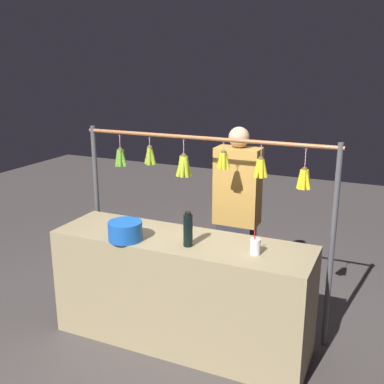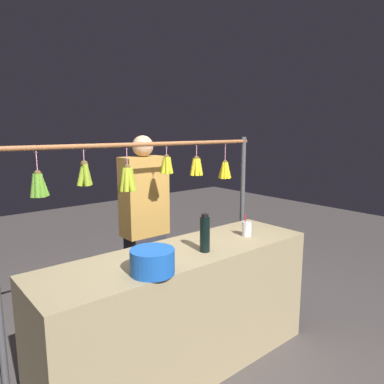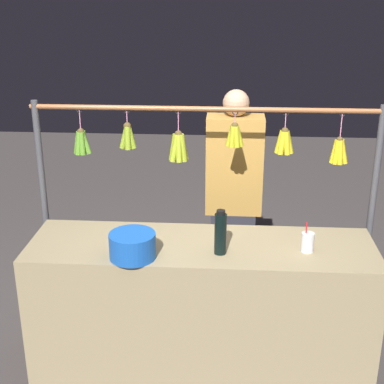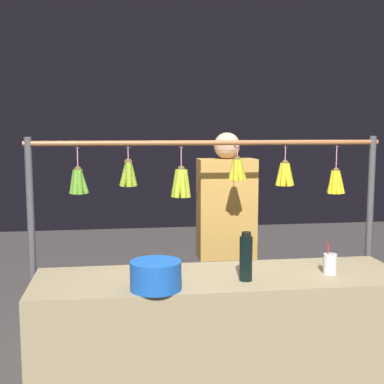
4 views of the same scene
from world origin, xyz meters
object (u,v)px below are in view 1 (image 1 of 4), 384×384
object	(u,v)px
blue_bucket	(125,231)
drink_cup	(255,247)
vendor_person	(237,220)
water_bottle	(188,230)

from	to	relation	value
blue_bucket	drink_cup	world-z (taller)	drink_cup
drink_cup	blue_bucket	bearing A→B (deg)	8.45
vendor_person	water_bottle	bearing A→B (deg)	84.98
water_bottle	drink_cup	bearing A→B (deg)	-173.14
water_bottle	blue_bucket	world-z (taller)	water_bottle
blue_bucket	drink_cup	bearing A→B (deg)	-171.55
water_bottle	vendor_person	bearing A→B (deg)	-95.02
vendor_person	blue_bucket	bearing A→B (deg)	59.83
blue_bucket	vendor_person	world-z (taller)	vendor_person
drink_cup	water_bottle	bearing A→B (deg)	6.86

